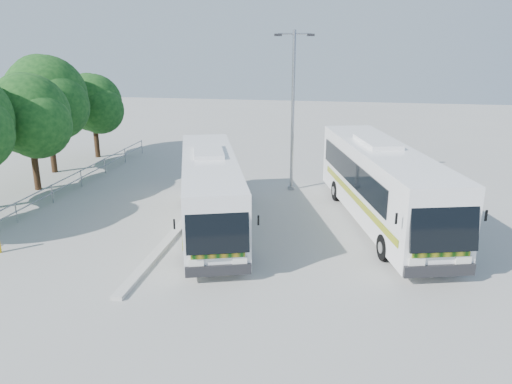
% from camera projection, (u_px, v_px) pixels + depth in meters
% --- Properties ---
extents(ground, '(100.00, 100.00, 0.00)m').
position_uv_depth(ground, '(227.00, 237.00, 21.59)').
color(ground, gray).
rests_on(ground, ground).
extents(kerb_divider, '(0.40, 16.00, 0.15)m').
position_uv_depth(kerb_divider, '(189.00, 217.00, 23.83)').
color(kerb_divider, '#B2B2AD').
rests_on(kerb_divider, ground).
extents(railing, '(0.06, 22.00, 1.00)m').
position_uv_depth(railing, '(62.00, 184.00, 26.79)').
color(railing, gray).
rests_on(railing, ground).
extents(tree_far_c, '(4.97, 4.69, 6.49)m').
position_uv_depth(tree_far_c, '(30.00, 115.00, 27.14)').
color(tree_far_c, '#382314').
rests_on(tree_far_c, ground).
extents(tree_far_d, '(5.62, 5.30, 7.33)m').
position_uv_depth(tree_far_d, '(47.00, 96.00, 30.65)').
color(tree_far_d, '#382314').
rests_on(tree_far_d, ground).
extents(tree_far_e, '(4.54, 4.28, 5.92)m').
position_uv_depth(tree_far_e, '(94.00, 103.00, 35.05)').
color(tree_far_e, '#382314').
rests_on(tree_far_e, ground).
extents(coach_main, '(5.64, 11.67, 3.20)m').
position_uv_depth(coach_main, '(210.00, 190.00, 22.31)').
color(coach_main, silver).
rests_on(coach_main, ground).
extents(coach_adjacent, '(5.75, 12.88, 3.52)m').
position_uv_depth(coach_adjacent, '(382.00, 183.00, 22.70)').
color(coach_adjacent, white).
rests_on(coach_adjacent, ground).
extents(lamppost, '(2.08, 0.82, 8.68)m').
position_uv_depth(lamppost, '(293.00, 105.00, 26.98)').
color(lamppost, gray).
rests_on(lamppost, ground).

